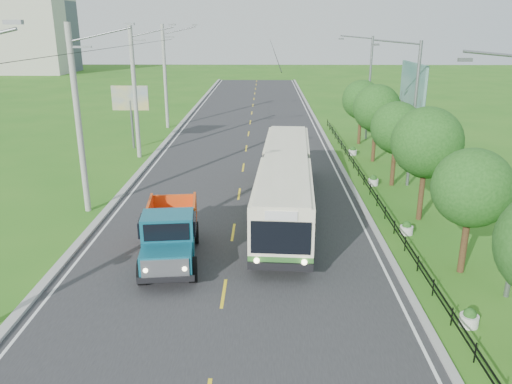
{
  "coord_description": "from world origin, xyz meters",
  "views": [
    {
      "loc": [
        1.55,
        -16.96,
        9.8
      ],
      "look_at": [
        1.13,
        6.73,
        1.9
      ],
      "focal_mm": 35.0,
      "sensor_mm": 36.0,
      "label": 1
    }
  ],
  "objects_px": {
    "planter_far": "(353,151)",
    "bus": "(285,179)",
    "pole_near": "(79,120)",
    "streetlight_mid": "(412,110)",
    "tree_fourth": "(397,130)",
    "tree_third": "(427,146)",
    "planter_front": "(469,318)",
    "tree_back": "(362,102)",
    "billboard_right": "(412,90)",
    "pole_mid": "(135,92)",
    "dump_truck": "(170,231)",
    "billboard_left": "(130,102)",
    "pole_far": "(165,76)",
    "streetlight_far": "(368,84)",
    "planter_near": "(406,228)",
    "planter_mid": "(373,181)",
    "tree_second": "(472,191)",
    "tree_fifth": "(377,110)"
  },
  "relations": [
    {
      "from": "pole_near",
      "to": "streetlight_far",
      "type": "xyz_separation_m",
      "value": [
        18.9,
        19.0,
        -0.19
      ]
    },
    {
      "from": "tree_third",
      "to": "tree_fourth",
      "type": "bearing_deg",
      "value": 90.0
    },
    {
      "from": "planter_front",
      "to": "dump_truck",
      "type": "height_order",
      "value": "dump_truck"
    },
    {
      "from": "pole_near",
      "to": "tree_third",
      "type": "xyz_separation_m",
      "value": [
        18.12,
        -0.86,
        -1.11
      ]
    },
    {
      "from": "tree_back",
      "to": "tree_fourth",
      "type": "bearing_deg",
      "value": -90.0
    },
    {
      "from": "billboard_left",
      "to": "tree_fourth",
      "type": "bearing_deg",
      "value": -26.99
    },
    {
      "from": "tree_third",
      "to": "tree_fourth",
      "type": "height_order",
      "value": "tree_third"
    },
    {
      "from": "pole_near",
      "to": "planter_near",
      "type": "height_order",
      "value": "pole_near"
    },
    {
      "from": "planter_mid",
      "to": "tree_third",
      "type": "bearing_deg",
      "value": -77.9
    },
    {
      "from": "pole_near",
      "to": "tree_back",
      "type": "bearing_deg",
      "value": 43.41
    },
    {
      "from": "dump_truck",
      "to": "planter_far",
      "type": "bearing_deg",
      "value": 53.38
    },
    {
      "from": "tree_fourth",
      "to": "bus",
      "type": "relative_size",
      "value": 0.33
    },
    {
      "from": "planter_far",
      "to": "billboard_left",
      "type": "distance_m",
      "value": 18.56
    },
    {
      "from": "tree_third",
      "to": "pole_near",
      "type": "bearing_deg",
      "value": 177.29
    },
    {
      "from": "tree_third",
      "to": "billboard_right",
      "type": "relative_size",
      "value": 0.82
    },
    {
      "from": "dump_truck",
      "to": "planter_near",
      "type": "bearing_deg",
      "value": 9.29
    },
    {
      "from": "pole_mid",
      "to": "billboard_right",
      "type": "bearing_deg",
      "value": -2.78
    },
    {
      "from": "tree_fifth",
      "to": "streetlight_far",
      "type": "xyz_separation_m",
      "value": [
        0.79,
        7.86,
        1.05
      ]
    },
    {
      "from": "pole_near",
      "to": "streetlight_mid",
      "type": "height_order",
      "value": "pole_near"
    },
    {
      "from": "pole_far",
      "to": "streetlight_far",
      "type": "distance_m",
      "value": 19.56
    },
    {
      "from": "streetlight_mid",
      "to": "planter_front",
      "type": "bearing_deg",
      "value": -97.27
    },
    {
      "from": "tree_fifth",
      "to": "planter_near",
      "type": "height_order",
      "value": "tree_fifth"
    },
    {
      "from": "pole_mid",
      "to": "streetlight_far",
      "type": "relative_size",
      "value": 1.1
    },
    {
      "from": "streetlight_far",
      "to": "dump_truck",
      "type": "bearing_deg",
      "value": -117.65
    },
    {
      "from": "pole_mid",
      "to": "planter_far",
      "type": "relative_size",
      "value": 14.93
    },
    {
      "from": "tree_fourth",
      "to": "streetlight_far",
      "type": "xyz_separation_m",
      "value": [
        0.79,
        13.86,
        1.32
      ]
    },
    {
      "from": "streetlight_mid",
      "to": "billboard_left",
      "type": "xyz_separation_m",
      "value": [
        -20.14,
        10.0,
        -1.04
      ]
    },
    {
      "from": "streetlight_far",
      "to": "bus",
      "type": "relative_size",
      "value": 0.55
    },
    {
      "from": "pole_far",
      "to": "planter_front",
      "type": "relative_size",
      "value": 14.93
    },
    {
      "from": "planter_near",
      "to": "tree_back",
      "type": "bearing_deg",
      "value": 86.43
    },
    {
      "from": "pole_mid",
      "to": "bus",
      "type": "height_order",
      "value": "pole_mid"
    },
    {
      "from": "tree_fourth",
      "to": "planter_front",
      "type": "xyz_separation_m",
      "value": [
        -1.26,
        -16.14,
        -3.3
      ]
    },
    {
      "from": "planter_front",
      "to": "bus",
      "type": "height_order",
      "value": "bus"
    },
    {
      "from": "streetlight_mid",
      "to": "planter_far",
      "type": "height_order",
      "value": "streetlight_mid"
    },
    {
      "from": "tree_third",
      "to": "planter_far",
      "type": "bearing_deg",
      "value": 95.18
    },
    {
      "from": "tree_back",
      "to": "planter_front",
      "type": "xyz_separation_m",
      "value": [
        -1.26,
        -28.14,
        -3.37
      ]
    },
    {
      "from": "planter_far",
      "to": "planter_near",
      "type": "bearing_deg",
      "value": -90.0
    },
    {
      "from": "streetlight_mid",
      "to": "billboard_right",
      "type": "bearing_deg",
      "value": 74.56
    },
    {
      "from": "tree_back",
      "to": "planter_far",
      "type": "bearing_deg",
      "value": -106.88
    },
    {
      "from": "tree_fifth",
      "to": "billboard_right",
      "type": "relative_size",
      "value": 0.79
    },
    {
      "from": "streetlight_mid",
      "to": "planter_front",
      "type": "relative_size",
      "value": 13.54
    },
    {
      "from": "tree_back",
      "to": "billboard_right",
      "type": "distance_m",
      "value": 6.82
    },
    {
      "from": "dump_truck",
      "to": "streetlight_far",
      "type": "bearing_deg",
      "value": 55.9
    },
    {
      "from": "tree_fourth",
      "to": "planter_far",
      "type": "height_order",
      "value": "tree_fourth"
    },
    {
      "from": "billboard_right",
      "to": "bus",
      "type": "relative_size",
      "value": 0.44
    },
    {
      "from": "tree_second",
      "to": "billboard_left",
      "type": "relative_size",
      "value": 1.02
    },
    {
      "from": "planter_far",
      "to": "bus",
      "type": "xyz_separation_m",
      "value": [
        -5.91,
        -12.98,
        1.61
      ]
    },
    {
      "from": "bus",
      "to": "tree_fourth",
      "type": "bearing_deg",
      "value": 38.97
    },
    {
      "from": "tree_back",
      "to": "billboard_left",
      "type": "xyz_separation_m",
      "value": [
        -19.36,
        -2.14,
        0.21
      ]
    },
    {
      "from": "pole_mid",
      "to": "tree_fourth",
      "type": "relative_size",
      "value": 1.85
    }
  ]
}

